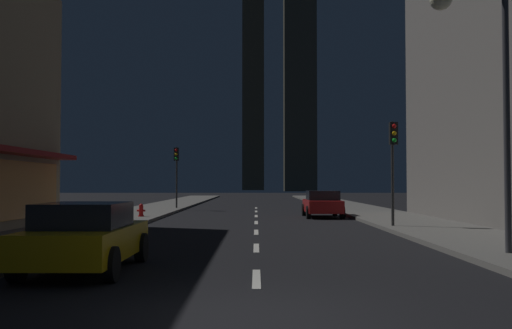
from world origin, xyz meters
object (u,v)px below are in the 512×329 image
object	(u,v)px
fire_hydrant_far_left	(141,211)
traffic_light_near_right	(393,150)
car_parked_far	(322,204)
street_lamp_right	(473,54)
car_parked_near	(86,236)
traffic_light_far_left	(176,164)

from	to	relation	value
fire_hydrant_far_left	traffic_light_near_right	distance (m)	13.35
car_parked_far	fire_hydrant_far_left	xyz separation A→B (m)	(-9.50, -1.78, -0.29)
street_lamp_right	car_parked_far	bearing A→B (deg)	96.01
car_parked_near	car_parked_far	size ratio (longest dim) A/B	1.00
car_parked_near	fire_hydrant_far_left	distance (m)	17.26
traffic_light_far_left	street_lamp_right	distance (m)	27.41
street_lamp_right	car_parked_near	bearing A→B (deg)	-167.58
car_parked_near	car_parked_far	world-z (taller)	same
fire_hydrant_far_left	car_parked_near	bearing A→B (deg)	-82.34
car_parked_far	street_lamp_right	xyz separation A→B (m)	(1.78, -16.91, 4.33)
car_parked_far	traffic_light_near_right	world-z (taller)	traffic_light_near_right
traffic_light_near_right	street_lamp_right	size ratio (longest dim) A/B	0.64
car_parked_near	car_parked_far	distance (m)	20.21
street_lamp_right	traffic_light_far_left	bearing A→B (deg)	113.44
traffic_light_far_left	street_lamp_right	world-z (taller)	street_lamp_right
car_parked_near	fire_hydrant_far_left	world-z (taller)	car_parked_near
traffic_light_near_right	traffic_light_far_left	distance (m)	19.70
fire_hydrant_far_left	street_lamp_right	world-z (taller)	street_lamp_right
car_parked_near	traffic_light_near_right	size ratio (longest dim) A/B	1.01
car_parked_far	traffic_light_near_right	distance (m)	8.73
car_parked_near	traffic_light_far_left	xyz separation A→B (m)	(-1.90, 27.07, 2.45)
car_parked_near	car_parked_far	xyz separation A→B (m)	(7.20, 18.88, 0.00)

